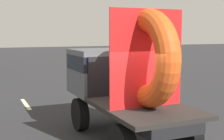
# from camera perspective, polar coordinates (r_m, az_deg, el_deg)

# --- Properties ---
(flatbed_truck) EXTENTS (2.02, 4.70, 3.48)m
(flatbed_truck) POSITION_cam_1_polar(r_m,az_deg,el_deg) (8.66, 1.48, -1.37)
(flatbed_truck) COLOR black
(flatbed_truck) RESTS_ON ground_plane
(lane_dash_left_far) EXTENTS (0.16, 2.12, 0.01)m
(lane_dash_left_far) POSITION_cam_1_polar(r_m,az_deg,el_deg) (13.41, -15.50, -6.03)
(lane_dash_left_far) COLOR beige
(lane_dash_left_far) RESTS_ON ground_plane
(lane_dash_right_far) EXTENTS (0.16, 2.60, 0.01)m
(lane_dash_right_far) POSITION_cam_1_polar(r_m,az_deg,el_deg) (14.82, -1.46, -4.58)
(lane_dash_right_far) COLOR beige
(lane_dash_right_far) RESTS_ON ground_plane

